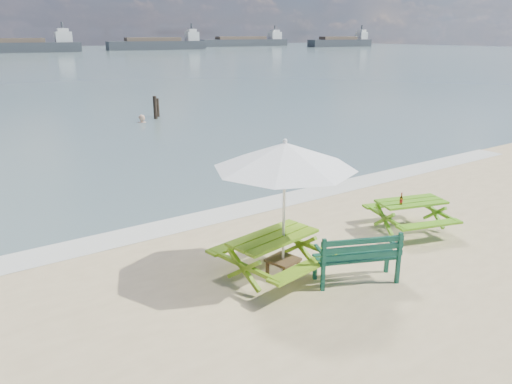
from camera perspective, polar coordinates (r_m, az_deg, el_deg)
foam_strip at (r=11.89m, az=-2.79°, el=-2.28°), size 22.00×0.90×0.01m
picnic_table_left at (r=8.73m, az=1.96°, el=-7.43°), size 1.86×2.01×0.76m
picnic_table_right at (r=11.17m, az=17.18°, el=-2.68°), size 1.84×1.94×0.68m
park_bench at (r=8.77m, az=11.36°, el=-8.33°), size 1.50×1.00×0.88m
side_table at (r=8.86m, az=3.09°, el=-8.48°), size 0.58×0.58×0.31m
patio_umbrella at (r=8.18m, az=3.32°, el=4.17°), size 2.90×2.90×2.38m
beer_bottle at (r=10.74m, az=16.25°, el=-0.95°), size 0.06×0.06×0.25m
swimmer at (r=24.70m, az=-12.86°, el=6.66°), size 0.71×0.56×1.72m
mooring_pilings at (r=25.70m, az=-11.33°, el=9.23°), size 0.57×0.77×1.32m
cargo_ships at (r=138.92m, az=-11.60°, el=16.21°), size 136.64×37.19×4.40m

